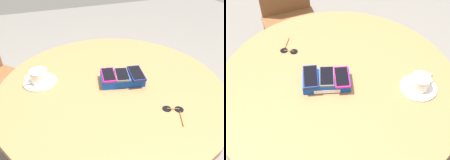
% 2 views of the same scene
% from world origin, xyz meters
% --- Properties ---
extents(round_table, '(1.15, 1.15, 0.73)m').
position_xyz_m(round_table, '(0.00, 0.00, 0.63)').
color(round_table, '#2D2D2D').
rests_on(round_table, ground_plane).
extents(phone_box, '(0.24, 0.16, 0.04)m').
position_xyz_m(phone_box, '(-0.05, 0.01, 0.75)').
color(phone_box, '#0F42AD').
rests_on(phone_box, round_table).
extents(phone_navy, '(0.09, 0.15, 0.01)m').
position_xyz_m(phone_navy, '(-0.12, 0.03, 0.78)').
color(phone_navy, navy).
rests_on(phone_navy, phone_box).
extents(phone_gray, '(0.09, 0.14, 0.01)m').
position_xyz_m(phone_gray, '(-0.05, 0.01, 0.78)').
color(phone_gray, '#515156').
rests_on(phone_gray, phone_box).
extents(phone_magenta, '(0.09, 0.14, 0.01)m').
position_xyz_m(phone_magenta, '(0.01, -0.01, 0.78)').
color(phone_magenta, '#D11975').
rests_on(phone_magenta, phone_box).
extents(saucer, '(0.17, 0.17, 0.01)m').
position_xyz_m(saucer, '(0.35, -0.14, 0.73)').
color(saucer, silver).
rests_on(saucer, round_table).
extents(coffee_cup, '(0.12, 0.09, 0.07)m').
position_xyz_m(coffee_cup, '(0.35, -0.14, 0.77)').
color(coffee_cup, silver).
rests_on(coffee_cup, saucer).
extents(sunglasses, '(0.09, 0.14, 0.01)m').
position_xyz_m(sunglasses, '(-0.18, 0.29, 0.73)').
color(sunglasses, black).
rests_on(sunglasses, round_table).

